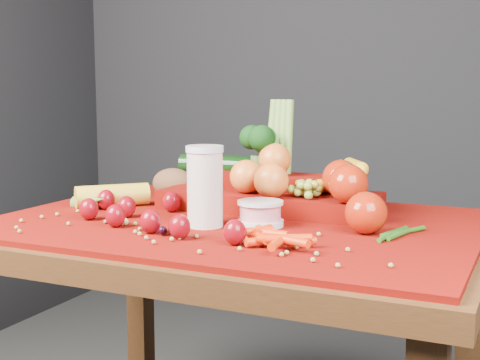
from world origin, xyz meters
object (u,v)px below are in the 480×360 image
at_px(milk_glass, 205,183).
at_px(yogurt_bowl, 260,212).
at_px(produce_mound, 282,185).
at_px(table, 236,266).

relative_size(milk_glass, yogurt_bowl, 1.72).
xyz_separation_m(yogurt_bowl, produce_mound, (-0.02, 0.19, 0.03)).
relative_size(table, milk_glass, 6.33).
height_order(table, milk_glass, milk_glass).
relative_size(table, yogurt_bowl, 10.90).
distance_m(table, milk_glass, 0.22).
xyz_separation_m(milk_glass, produce_mound, (0.08, 0.24, -0.03)).
distance_m(table, yogurt_bowl, 0.16).
bearing_deg(table, produce_mound, 70.50).
height_order(yogurt_bowl, produce_mound, produce_mound).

